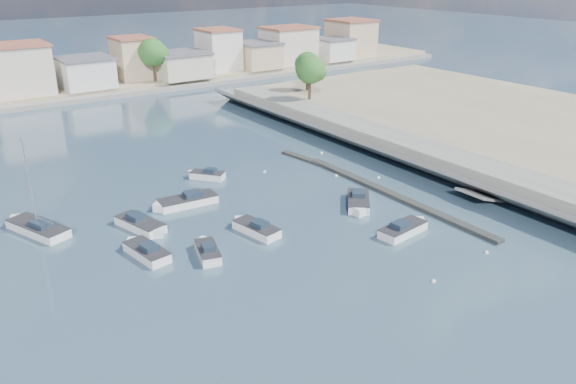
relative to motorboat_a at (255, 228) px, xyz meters
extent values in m
plane|color=#293B53|center=(8.96, 29.04, -0.38)|extent=(400.00, 400.00, 0.00)
cube|color=slate|center=(27.46, 2.04, 0.52)|extent=(5.00, 90.00, 1.80)
cube|color=slate|center=(23.11, 2.04, 0.52)|extent=(4.17, 90.00, 2.86)
cube|color=gray|center=(49.96, 2.04, 0.47)|extent=(40.00, 90.00, 1.70)
cube|color=slate|center=(22.96, -6.96, 0.02)|extent=(5.31, 3.50, 1.94)
cube|color=black|center=(15.96, -0.96, -0.20)|extent=(1.00, 26.00, 0.35)
cube|color=black|center=(15.46, 13.04, -0.23)|extent=(2.00, 8.05, 0.30)
cube|color=gray|center=(8.96, 81.04, 0.32)|extent=(160.00, 40.00, 1.40)
cube|color=slate|center=(8.96, 60.04, 0.02)|extent=(160.00, 2.50, 0.80)
cube|color=beige|center=(-6.04, 66.04, 5.02)|extent=(10.00, 9.00, 8.00)
cube|color=#99513D|center=(-6.04, 66.04, 9.20)|extent=(10.60, 9.54, 0.35)
cube|color=silver|center=(4.96, 65.04, 3.52)|extent=(8.50, 8.50, 5.00)
cube|color=#595960|center=(4.96, 65.04, 6.20)|extent=(9.01, 9.01, 0.35)
cube|color=tan|center=(14.96, 68.04, 4.77)|extent=(6.50, 7.50, 7.50)
cube|color=#99513D|center=(14.96, 68.04, 8.70)|extent=(6.89, 7.95, 0.35)
cube|color=beige|center=(22.96, 64.04, 3.27)|extent=(9.50, 9.00, 4.50)
cube|color=#595960|center=(22.96, 64.04, 5.70)|extent=(10.07, 9.54, 0.35)
cube|color=silver|center=(32.96, 67.04, 5.02)|extent=(7.00, 8.00, 8.00)
cube|color=#99513D|center=(32.96, 67.04, 9.20)|extent=(7.42, 8.48, 0.35)
cube|color=tan|center=(40.96, 65.04, 3.52)|extent=(8.00, 9.00, 5.00)
cube|color=#595960|center=(40.96, 65.04, 6.20)|extent=(8.48, 9.54, 0.35)
cube|color=beige|center=(49.96, 66.04, 4.77)|extent=(10.50, 8.50, 7.50)
cube|color=#99513D|center=(49.96, 66.04, 8.70)|extent=(11.13, 9.01, 0.35)
cube|color=silver|center=(60.96, 64.04, 3.27)|extent=(7.50, 7.50, 4.50)
cube|color=#595960|center=(60.96, 64.04, 5.70)|extent=(7.95, 7.95, 0.35)
cube|color=tan|center=(68.96, 67.04, 5.02)|extent=(9.00, 9.50, 8.00)
cube|color=#99513D|center=(68.96, 67.04, 9.20)|extent=(9.54, 10.07, 0.35)
cylinder|color=#38281E|center=(-3.04, 67.04, 2.48)|extent=(0.44, 0.44, 2.93)
sphere|color=#214F1A|center=(-3.04, 67.04, 5.38)|extent=(4.16, 4.16, 4.16)
sphere|color=#214F1A|center=(-2.26, 66.52, 5.18)|extent=(3.12, 3.12, 3.12)
sphere|color=#214F1A|center=(-3.69, 67.43, 5.51)|extent=(2.86, 2.86, 2.86)
cylinder|color=#38281E|center=(16.96, 63.04, 2.82)|extent=(0.44, 0.44, 3.60)
sphere|color=#214F1A|center=(16.96, 63.04, 6.38)|extent=(5.12, 5.12, 5.12)
sphere|color=#214F1A|center=(17.92, 62.40, 6.14)|extent=(3.84, 3.84, 3.84)
sphere|color=#214F1A|center=(16.16, 63.52, 6.54)|extent=(3.52, 3.52, 3.52)
cylinder|color=#38281E|center=(32.96, 66.04, 2.60)|extent=(0.44, 0.44, 3.15)
sphere|color=#214F1A|center=(32.96, 66.04, 5.71)|extent=(4.48, 4.48, 4.48)
sphere|color=#214F1A|center=(33.80, 65.48, 5.50)|extent=(3.36, 3.36, 3.36)
sphere|color=#214F1A|center=(32.26, 66.46, 5.85)|extent=(3.08, 3.08, 3.08)
cylinder|color=#38281E|center=(48.96, 65.04, 2.37)|extent=(0.44, 0.44, 2.70)
sphere|color=#214F1A|center=(48.96, 65.04, 5.04)|extent=(3.84, 3.84, 3.84)
sphere|color=#214F1A|center=(49.68, 64.56, 4.86)|extent=(2.88, 2.88, 2.88)
sphere|color=#214F1A|center=(48.36, 65.40, 5.16)|extent=(2.64, 2.64, 2.64)
cylinder|color=#38281E|center=(30.96, 33.04, 3.00)|extent=(0.44, 0.44, 3.15)
sphere|color=#214F1A|center=(30.96, 33.04, 6.11)|extent=(4.48, 4.48, 4.48)
sphere|color=#214F1A|center=(31.80, 32.48, 5.90)|extent=(3.36, 3.36, 3.36)
sphere|color=#214F1A|center=(30.26, 33.46, 6.25)|extent=(3.08, 3.08, 3.08)
cylinder|color=#38281E|center=(34.96, 39.04, 2.88)|extent=(0.44, 0.44, 2.93)
sphere|color=#214F1A|center=(34.96, 39.04, 5.78)|extent=(4.16, 4.16, 4.16)
sphere|color=#214F1A|center=(35.74, 38.52, 5.58)|extent=(3.12, 3.12, 3.12)
sphere|color=#214F1A|center=(34.31, 39.43, 5.91)|extent=(2.86, 2.86, 2.86)
cube|color=white|center=(0.05, -0.25, -0.08)|extent=(2.61, 4.82, 1.00)
cube|color=white|center=(-0.32, 1.68, -0.08)|extent=(1.75, 1.75, 1.00)
cube|color=#262628|center=(0.05, -0.25, 0.42)|extent=(2.64, 4.83, 0.08)
cube|color=#1C2A3A|center=(0.13, -0.70, 0.66)|extent=(1.34, 1.55, 0.48)
cube|color=white|center=(-5.49, -1.63, -0.08)|extent=(2.52, 4.07, 1.00)
cube|color=white|center=(-5.04, -0.08, -0.08)|extent=(1.47, 1.47, 1.00)
cube|color=#262628|center=(-5.49, -1.63, 0.42)|extent=(2.55, 4.07, 0.08)
cube|color=#1C2A3A|center=(-5.59, -2.00, 0.66)|extent=(1.23, 1.35, 0.48)
cube|color=white|center=(-2.21, 8.97, -0.08)|extent=(5.88, 2.63, 1.00)
cube|color=white|center=(-4.67, 9.16, -0.08)|extent=(2.17, 2.17, 1.00)
cube|color=#262628|center=(-2.21, 8.97, 0.42)|extent=(5.88, 2.67, 0.08)
cube|color=#1C2A3A|center=(-1.64, 8.92, 0.66)|extent=(1.82, 1.48, 0.48)
cube|color=white|center=(11.55, -0.75, -0.08)|extent=(4.72, 5.07, 1.00)
cube|color=white|center=(10.20, -2.36, -0.08)|extent=(1.54, 1.54, 1.00)
cube|color=#262628|center=(11.55, -0.75, 0.42)|extent=(4.75, 5.09, 0.08)
cube|color=#1C2A3A|center=(11.87, -0.37, 0.66)|extent=(1.91, 1.94, 0.48)
cube|color=white|center=(-9.53, 1.20, -0.08)|extent=(2.53, 4.81, 1.00)
cube|color=white|center=(-9.85, 3.14, -0.08)|extent=(1.79, 1.79, 1.00)
cube|color=#262628|center=(-9.53, 1.20, 0.42)|extent=(2.56, 4.81, 0.08)
cube|color=#1C2A3A|center=(-9.46, 0.75, 0.66)|extent=(1.33, 1.54, 0.48)
cube|color=white|center=(2.75, 14.28, -0.08)|extent=(3.52, 3.80, 1.00)
cube|color=white|center=(1.73, 15.50, -0.08)|extent=(1.14, 1.14, 1.00)
cube|color=#262628|center=(2.75, 14.28, 0.42)|extent=(3.54, 3.82, 0.08)
cube|color=#1C2A3A|center=(2.99, 14.00, 0.66)|extent=(1.42, 1.44, 0.48)
cube|color=white|center=(-8.02, 6.55, -0.08)|extent=(3.27, 5.48, 1.00)
cube|color=white|center=(-7.41, 4.41, -0.08)|extent=(1.87, 1.87, 1.00)
cube|color=#262628|center=(-8.02, 6.55, 0.42)|extent=(3.31, 5.49, 0.08)
cube|color=#1C2A3A|center=(-8.16, 7.04, 0.66)|extent=(1.58, 1.81, 0.48)
cube|color=white|center=(10.52, -7.77, -0.08)|extent=(4.95, 2.42, 1.00)
cube|color=white|center=(12.54, -7.53, -0.08)|extent=(1.85, 1.85, 1.00)
cube|color=#262628|center=(10.52, -7.77, 0.42)|extent=(4.95, 2.45, 0.08)
cube|color=#1C2A3A|center=(10.04, -7.83, 0.66)|extent=(1.55, 1.32, 0.48)
cube|color=white|center=(-15.75, 10.93, -0.08)|extent=(4.41, 6.83, 1.00)
cube|color=white|center=(-16.80, 13.58, -0.08)|extent=(2.01, 2.01, 1.00)
cube|color=#262628|center=(-15.75, 10.93, 0.42)|extent=(4.45, 6.85, 0.08)
cube|color=#1C2A3A|center=(-15.51, 10.32, 0.66)|extent=(1.97, 2.30, 0.48)
cylinder|color=silver|center=(-15.75, 10.93, 4.42)|extent=(0.12, 0.12, 8.00)
cylinder|color=silver|center=(-15.30, 9.81, 1.12)|extent=(0.96, 2.26, 0.08)
sphere|color=white|center=(13.57, -14.26, -0.33)|extent=(0.37, 0.37, 0.37)
sphere|color=white|center=(14.96, 6.81, -0.33)|extent=(0.37, 0.37, 0.37)
sphere|color=white|center=(6.54, -14.82, -0.33)|extent=(0.37, 0.37, 0.37)
sphere|color=white|center=(18.37, 3.56, -0.33)|extent=(0.37, 0.37, 0.37)
sphere|color=white|center=(9.06, 12.43, -0.33)|extent=(0.37, 0.37, 0.37)
sphere|color=white|center=(18.58, 14.07, -0.33)|extent=(0.37, 0.37, 0.37)
camera|label=1|loc=(-23.21, -38.34, 21.76)|focal=35.00mm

